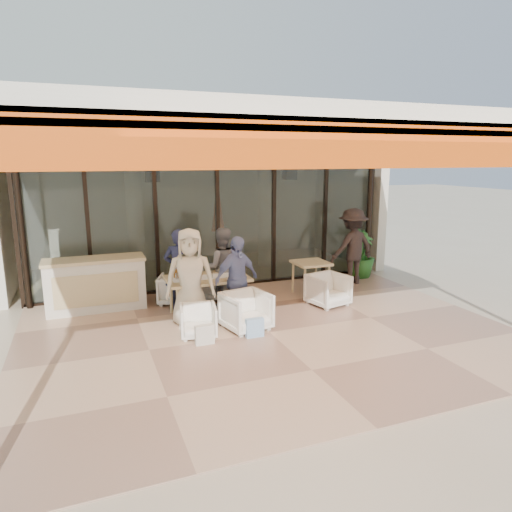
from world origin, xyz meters
The scene contains 21 objects.
ground centered at (0.00, 0.00, 0.00)m, with size 70.00×70.00×0.00m, color #C6B293.
terrace_floor centered at (0.00, 0.00, 0.01)m, with size 8.00×6.00×0.01m, color tan.
terrace_structure centered at (0.00, -0.26, 3.25)m, with size 8.00×6.00×3.40m.
glass_storefront centered at (0.00, 3.00, 1.60)m, with size 8.08×0.10×3.20m.
interior_block centered at (0.01, 5.31, 2.23)m, with size 9.05×3.62×3.52m.
host_counter centered at (-2.65, 2.30, 0.53)m, with size 1.85×0.65×1.04m.
dining_table centered at (-0.74, 1.26, 0.69)m, with size 1.50×0.90×0.93m.
chair_far_left centered at (-1.15, 2.21, 0.33)m, with size 0.63×0.59×0.65m, color white.
chair_far_right centered at (-0.31, 2.21, 0.33)m, with size 0.64×0.60×0.66m, color white.
chair_near_left centered at (-1.15, 0.31, 0.30)m, with size 0.58×0.54×0.60m, color white.
chair_near_right centered at (-0.31, 0.31, 0.37)m, with size 0.71×0.67×0.73m, color white.
diner_navy centered at (-1.15, 1.71, 0.80)m, with size 0.59×0.38×1.61m, color #191E38.
diner_grey centered at (-0.31, 1.71, 0.79)m, with size 0.77×0.60×1.58m, color slate.
diner_cream centered at (-1.15, 0.81, 0.87)m, with size 0.85×0.55×1.74m, color beige.
diner_periwinkle centered at (-0.31, 0.81, 0.78)m, with size 0.91×0.38×1.55m, color #6D79B6.
tote_bag_cream centered at (-1.15, -0.09, 0.17)m, with size 0.30×0.10×0.34m, color silver.
tote_bag_blue centered at (-0.31, -0.09, 0.17)m, with size 0.30×0.10×0.34m, color #99BFD8.
side_table centered at (1.66, 1.70, 0.64)m, with size 0.70×0.70×0.74m.
side_chair centered at (1.66, 0.95, 0.36)m, with size 0.69×0.65×0.71m, color white.
standing_woman centered at (2.96, 2.15, 0.89)m, with size 1.15×0.66×1.78m, color black.
potted_palm centered at (3.51, 2.61, 0.61)m, with size 0.69×0.69×1.23m, color #1E5919.
Camera 1 is at (-2.82, -6.65, 2.89)m, focal length 32.00 mm.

